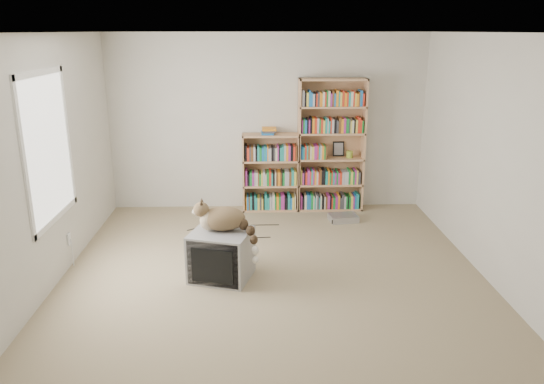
{
  "coord_description": "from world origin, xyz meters",
  "views": [
    {
      "loc": [
        -0.18,
        -5.03,
        2.52
      ],
      "look_at": [
        0.02,
        1.0,
        0.67
      ],
      "focal_mm": 35.0,
      "sensor_mm": 36.0,
      "label": 1
    }
  ],
  "objects_px": {
    "crt_tv": "(222,255)",
    "bookcase_short": "(271,175)",
    "cat": "(228,223)",
    "dvd_player": "(343,218)",
    "bookcase_tall": "(331,149)"
  },
  "relations": [
    {
      "from": "dvd_player",
      "to": "bookcase_short",
      "type": "bearing_deg",
      "value": 141.98
    },
    {
      "from": "crt_tv",
      "to": "cat",
      "type": "relative_size",
      "value": 1.05
    },
    {
      "from": "cat",
      "to": "bookcase_short",
      "type": "height_order",
      "value": "bookcase_short"
    },
    {
      "from": "cat",
      "to": "bookcase_tall",
      "type": "height_order",
      "value": "bookcase_tall"
    },
    {
      "from": "crt_tv",
      "to": "cat",
      "type": "xyz_separation_m",
      "value": [
        0.07,
        0.01,
        0.35
      ]
    },
    {
      "from": "bookcase_short",
      "to": "dvd_player",
      "type": "xyz_separation_m",
      "value": [
        0.98,
        -0.55,
        -0.47
      ]
    },
    {
      "from": "crt_tv",
      "to": "bookcase_short",
      "type": "relative_size",
      "value": 0.65
    },
    {
      "from": "crt_tv",
      "to": "bookcase_short",
      "type": "distance_m",
      "value": 2.33
    },
    {
      "from": "cat",
      "to": "crt_tv",
      "type": "bearing_deg",
      "value": -173.84
    },
    {
      "from": "dvd_player",
      "to": "crt_tv",
      "type": "bearing_deg",
      "value": -141.6
    },
    {
      "from": "cat",
      "to": "dvd_player",
      "type": "bearing_deg",
      "value": 45.87
    },
    {
      "from": "cat",
      "to": "bookcase_short",
      "type": "xyz_separation_m",
      "value": [
        0.52,
        2.23,
        -0.1
      ]
    },
    {
      "from": "bookcase_tall",
      "to": "bookcase_short",
      "type": "relative_size",
      "value": 1.69
    },
    {
      "from": "crt_tv",
      "to": "bookcase_tall",
      "type": "relative_size",
      "value": 0.38
    },
    {
      "from": "crt_tv",
      "to": "bookcase_short",
      "type": "xyz_separation_m",
      "value": [
        0.59,
        2.24,
        0.25
      ]
    }
  ]
}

